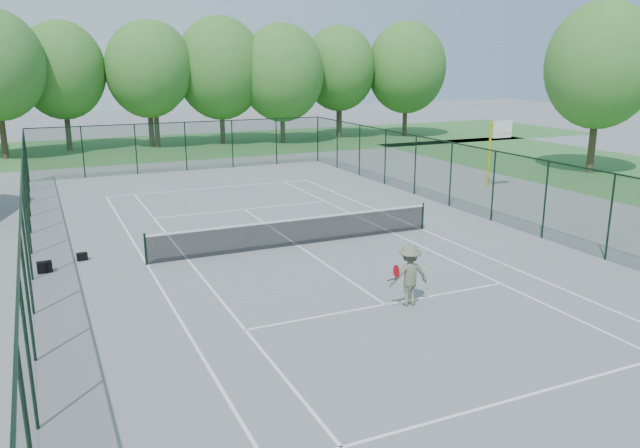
{
  "coord_description": "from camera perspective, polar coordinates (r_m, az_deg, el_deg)",
  "views": [
    {
      "loc": [
        -8.49,
        -20.53,
        6.64
      ],
      "look_at": [
        0.0,
        -2.0,
        1.3
      ],
      "focal_mm": 35.0,
      "sensor_mm": 36.0,
      "label": 1
    }
  ],
  "objects": [
    {
      "name": "sports_bag_b",
      "position": [
        22.93,
        -20.92,
        -2.8
      ],
      "size": [
        0.36,
        0.25,
        0.27
      ],
      "primitive_type": "cube",
      "rotation": [
        0.0,
        0.0,
        0.11
      ],
      "color": "black",
      "rests_on": "ground"
    },
    {
      "name": "tree_side",
      "position": [
        41.27,
        24.29,
        13.06
      ],
      "size": [
        6.38,
        6.38,
        10.11
      ],
      "color": "#433724",
      "rests_on": "ground"
    },
    {
      "name": "tennis_net",
      "position": [
        23.03,
        -2.07,
        -0.6
      ],
      "size": [
        11.08,
        0.08,
        1.1
      ],
      "color": "black",
      "rests_on": "ground"
    },
    {
      "name": "basketball_goal",
      "position": [
        34.54,
        15.83,
        7.36
      ],
      "size": [
        1.2,
        1.43,
        3.65
      ],
      "color": "#DEBA03",
      "rests_on": "ground"
    },
    {
      "name": "court_lines",
      "position": [
        23.18,
        -2.06,
        -1.96
      ],
      "size": [
        11.05,
        23.85,
        0.01
      ],
      "color": "white",
      "rests_on": "ground"
    },
    {
      "name": "tree_line_far",
      "position": [
        51.24,
        -15.52,
        13.44
      ],
      "size": [
        39.4,
        6.4,
        9.7
      ],
      "color": "#433724",
      "rests_on": "ground"
    },
    {
      "name": "fence_enclosure",
      "position": [
        22.79,
        -2.1,
        1.79
      ],
      "size": [
        18.05,
        36.05,
        3.02
      ],
      "color": "#16351F",
      "rests_on": "ground"
    },
    {
      "name": "grass_far",
      "position": [
        51.66,
        -15.07,
        6.8
      ],
      "size": [
        80.0,
        16.0,
        0.01
      ],
      "primitive_type": "cube",
      "color": "#3D7936",
      "rests_on": "ground"
    },
    {
      "name": "tennis_player",
      "position": [
        17.57,
        8.15,
        -4.64
      ],
      "size": [
        1.73,
        0.89,
        1.74
      ],
      "color": "#656C4F",
      "rests_on": "ground"
    },
    {
      "name": "sports_bag_a",
      "position": [
        22.09,
        -23.88,
        -3.62
      ],
      "size": [
        0.47,
        0.3,
        0.36
      ],
      "primitive_type": "cube",
      "rotation": [
        0.0,
        0.0,
        0.07
      ],
      "color": "black",
      "rests_on": "ground"
    },
    {
      "name": "ground",
      "position": [
        23.19,
        -2.06,
        -1.97
      ],
      "size": [
        140.0,
        140.0,
        0.0
      ],
      "primitive_type": "plane",
      "color": "gray",
      "rests_on": "ground"
    }
  ]
}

